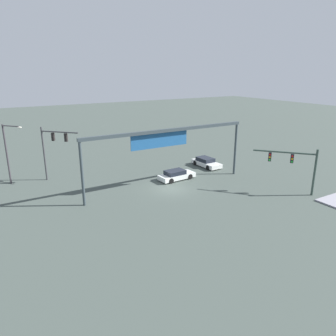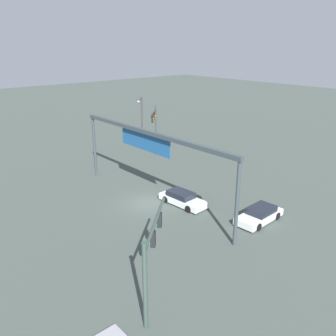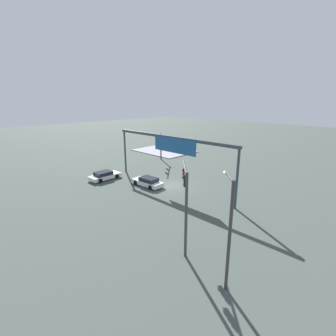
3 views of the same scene
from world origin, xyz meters
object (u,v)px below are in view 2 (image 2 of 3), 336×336
(streetlamp_curved_arm, at_px, (142,119))
(sedan_car_waiting_far, at_px, (182,199))
(traffic_signal_opposite_side, at_px, (155,123))
(sedan_car_approaching, at_px, (260,215))
(traffic_signal_near_corner, at_px, (151,250))

(streetlamp_curved_arm, bearing_deg, sedan_car_waiting_far, 20.98)
(traffic_signal_opposite_side, bearing_deg, streetlamp_curved_arm, -150.63)
(traffic_signal_opposite_side, distance_m, sedan_car_waiting_far, 15.10)
(streetlamp_curved_arm, bearing_deg, sedan_car_approaching, 33.26)
(traffic_signal_near_corner, xyz_separation_m, streetlamp_curved_arm, (-25.69, 18.83, 0.69))
(traffic_signal_near_corner, distance_m, sedan_car_waiting_far, 13.64)
(traffic_signal_near_corner, relative_size, sedan_car_approaching, 1.10)
(sedan_car_approaching, bearing_deg, sedan_car_waiting_far, -70.50)
(sedan_car_approaching, height_order, sedan_car_waiting_far, same)
(streetlamp_curved_arm, height_order, sedan_car_approaching, streetlamp_curved_arm)
(sedan_car_approaching, distance_m, sedan_car_waiting_far, 7.01)
(streetlamp_curved_arm, height_order, sedan_car_waiting_far, streetlamp_curved_arm)
(streetlamp_curved_arm, distance_m, sedan_car_approaching, 24.74)
(sedan_car_approaching, bearing_deg, traffic_signal_opposite_side, -105.50)
(traffic_signal_opposite_side, bearing_deg, traffic_signal_near_corner, 6.75)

